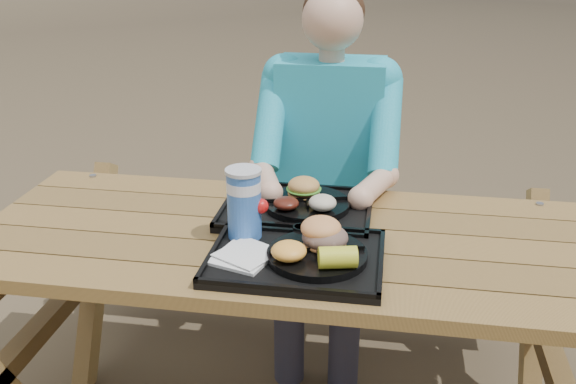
# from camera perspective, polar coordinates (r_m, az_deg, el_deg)

# --- Properties ---
(picnic_table) EXTENTS (1.80, 1.49, 0.75)m
(picnic_table) POSITION_cam_1_polar(r_m,az_deg,el_deg) (2.03, 0.00, -13.29)
(picnic_table) COLOR #999999
(picnic_table) RESTS_ON ground
(tray_near) EXTENTS (0.45, 0.35, 0.02)m
(tray_near) POSITION_cam_1_polar(r_m,az_deg,el_deg) (1.68, 0.74, -5.99)
(tray_near) COLOR black
(tray_near) RESTS_ON picnic_table
(tray_far) EXTENTS (0.45, 0.35, 0.02)m
(tray_far) POSITION_cam_1_polar(r_m,az_deg,el_deg) (1.96, 0.80, -1.67)
(tray_far) COLOR black
(tray_far) RESTS_ON picnic_table
(plate_near) EXTENTS (0.26, 0.26, 0.02)m
(plate_near) POSITION_cam_1_polar(r_m,az_deg,el_deg) (1.66, 2.61, -5.61)
(plate_near) COLOR black
(plate_near) RESTS_ON tray_near
(plate_far) EXTENTS (0.26, 0.26, 0.02)m
(plate_far) POSITION_cam_1_polar(r_m,az_deg,el_deg) (1.95, 1.72, -1.07)
(plate_far) COLOR black
(plate_far) RESTS_ON tray_far
(napkin_stack) EXTENTS (0.17, 0.17, 0.02)m
(napkin_stack) POSITION_cam_1_polar(r_m,az_deg,el_deg) (1.66, -4.05, -5.71)
(napkin_stack) COLOR silver
(napkin_stack) RESTS_ON tray_near
(soda_cup) EXTENTS (0.09, 0.09, 0.19)m
(soda_cup) POSITION_cam_1_polar(r_m,az_deg,el_deg) (1.74, -3.92, -1.16)
(soda_cup) COLOR #154AA3
(soda_cup) RESTS_ON tray_near
(condiment_bbq) EXTENTS (0.04, 0.04, 0.03)m
(condiment_bbq) POSITION_cam_1_polar(r_m,az_deg,el_deg) (1.78, 1.15, -3.45)
(condiment_bbq) COLOR black
(condiment_bbq) RESTS_ON tray_near
(condiment_mustard) EXTENTS (0.06, 0.06, 0.03)m
(condiment_mustard) POSITION_cam_1_polar(r_m,az_deg,el_deg) (1.77, 3.13, -3.45)
(condiment_mustard) COLOR gold
(condiment_mustard) RESTS_ON tray_near
(sandwich) EXTENTS (0.11, 0.11, 0.12)m
(sandwich) POSITION_cam_1_polar(r_m,az_deg,el_deg) (1.66, 3.34, -2.97)
(sandwich) COLOR #E89352
(sandwich) RESTS_ON plate_near
(mac_cheese) EXTENTS (0.09, 0.09, 0.05)m
(mac_cheese) POSITION_cam_1_polar(r_m,az_deg,el_deg) (1.61, 0.07, -5.27)
(mac_cheese) COLOR #FFB543
(mac_cheese) RESTS_ON plate_near
(corn_cob) EXTENTS (0.11, 0.11, 0.05)m
(corn_cob) POSITION_cam_1_polar(r_m,az_deg,el_deg) (1.57, 4.45, -5.81)
(corn_cob) COLOR yellow
(corn_cob) RESTS_ON plate_near
(cutlery_far) EXTENTS (0.07, 0.14, 0.01)m
(cutlery_far) POSITION_cam_1_polar(r_m,az_deg,el_deg) (1.98, -3.95, -0.99)
(cutlery_far) COLOR black
(cutlery_far) RESTS_ON tray_far
(burger) EXTENTS (0.10, 0.10, 0.09)m
(burger) POSITION_cam_1_polar(r_m,az_deg,el_deg) (1.97, 1.42, 0.91)
(burger) COLOR #C18844
(burger) RESTS_ON plate_far
(baked_beans) EXTENTS (0.08, 0.08, 0.03)m
(baked_beans) POSITION_cam_1_polar(r_m,az_deg,el_deg) (1.89, -0.17, -1.01)
(baked_beans) COLOR #4C180F
(baked_beans) RESTS_ON plate_far
(potato_salad) EXTENTS (0.08, 0.08, 0.05)m
(potato_salad) POSITION_cam_1_polar(r_m,az_deg,el_deg) (1.88, 3.09, -0.95)
(potato_salad) COLOR beige
(potato_salad) RESTS_ON plate_far
(diner) EXTENTS (0.48, 0.84, 1.28)m
(diner) POSITION_cam_1_polar(r_m,az_deg,el_deg) (2.42, 3.60, 0.13)
(diner) COLOR #1AB7AB
(diner) RESTS_ON ground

